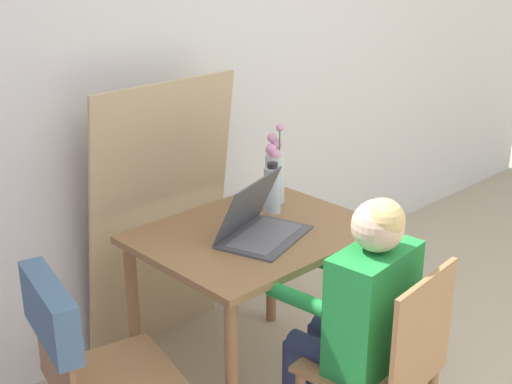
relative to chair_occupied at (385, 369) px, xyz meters
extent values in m
cube|color=white|center=(0.29, 1.36, 0.82)|extent=(6.40, 0.05, 2.50)
cube|color=olive|center=(0.05, 0.70, 0.26)|extent=(0.90, 0.71, 0.03)
cylinder|color=olive|center=(-0.35, 0.40, -0.09)|extent=(0.05, 0.05, 0.68)
cylinder|color=olive|center=(0.45, 0.40, -0.09)|extent=(0.05, 0.05, 0.68)
cylinder|color=olive|center=(-0.35, 1.01, -0.09)|extent=(0.05, 0.05, 0.68)
cylinder|color=olive|center=(0.45, 1.01, -0.09)|extent=(0.05, 0.05, 0.68)
cube|color=olive|center=(-0.01, 0.06, -0.02)|extent=(0.44, 0.44, 0.02)
cube|color=olive|center=(0.01, -0.13, 0.19)|extent=(0.38, 0.06, 0.40)
cylinder|color=olive|center=(0.14, 0.25, -0.23)|extent=(0.04, 0.04, 0.41)
cube|color=olive|center=(-0.69, 0.61, -0.02)|extent=(0.48, 0.48, 0.02)
cube|color=olive|center=(-0.88, 0.65, 0.19)|extent=(0.10, 0.37, 0.40)
cube|color=slate|center=(-0.88, 0.65, 0.30)|extent=(0.16, 0.40, 0.20)
cube|color=#1E8438|center=(-0.01, 0.06, 0.21)|extent=(0.36, 0.21, 0.44)
sphere|color=beige|center=(-0.01, 0.06, 0.52)|extent=(0.18, 0.18, 0.18)
sphere|color=#D8BC72|center=(-0.01, 0.05, 0.54)|extent=(0.15, 0.15, 0.15)
cylinder|color=navy|center=(0.06, 0.21, 0.01)|extent=(0.12, 0.29, 0.09)
cylinder|color=navy|center=(-0.10, 0.20, 0.01)|extent=(0.12, 0.29, 0.09)
cylinder|color=navy|center=(0.04, 0.35, -0.22)|extent=(0.08, 0.08, 0.43)
cylinder|color=#1E8438|center=(0.12, 0.29, 0.23)|extent=(0.08, 0.24, 0.06)
cylinder|color=#1E8438|center=(-0.17, 0.26, 0.23)|extent=(0.08, 0.24, 0.06)
cube|color=#4C4C51|center=(0.03, 0.63, 0.28)|extent=(0.42, 0.35, 0.01)
cube|color=slate|center=(0.03, 0.63, 0.29)|extent=(0.36, 0.27, 0.00)
cube|color=#4C4C51|center=(0.01, 0.70, 0.40)|extent=(0.38, 0.21, 0.23)
cube|color=#19284C|center=(0.01, 0.70, 0.40)|extent=(0.34, 0.19, 0.20)
cylinder|color=silver|center=(0.34, 0.88, 0.38)|extent=(0.09, 0.09, 0.21)
cylinder|color=#3D7A38|center=(0.36, 0.88, 0.43)|extent=(0.01, 0.01, 0.22)
sphere|color=#EA9EC6|center=(0.36, 0.88, 0.54)|extent=(0.05, 0.05, 0.05)
cylinder|color=#3D7A38|center=(0.34, 0.90, 0.44)|extent=(0.01, 0.01, 0.25)
sphere|color=#EA9EC6|center=(0.34, 0.90, 0.57)|extent=(0.04, 0.04, 0.04)
cylinder|color=#3D7A38|center=(0.32, 0.88, 0.42)|extent=(0.01, 0.01, 0.20)
sphere|color=#EA9EC6|center=(0.32, 0.88, 0.52)|extent=(0.05, 0.05, 0.05)
cylinder|color=#3D7A38|center=(0.33, 0.86, 0.41)|extent=(0.01, 0.01, 0.18)
sphere|color=#EA9EC6|center=(0.33, 0.86, 0.50)|extent=(0.05, 0.05, 0.05)
cylinder|color=#3D7A38|center=(0.35, 0.86, 0.47)|extent=(0.01, 0.01, 0.30)
sphere|color=#EA9EC6|center=(0.35, 0.86, 0.62)|extent=(0.03, 0.03, 0.03)
cylinder|color=silver|center=(0.24, 0.80, 0.38)|extent=(0.07, 0.07, 0.20)
cylinder|color=#262628|center=(0.24, 0.80, 0.49)|extent=(0.04, 0.04, 0.02)
cube|color=tan|center=(-0.04, 1.21, 0.20)|extent=(0.72, 0.19, 1.26)
camera|label=1|loc=(-1.75, -1.19, 1.44)|focal=50.00mm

